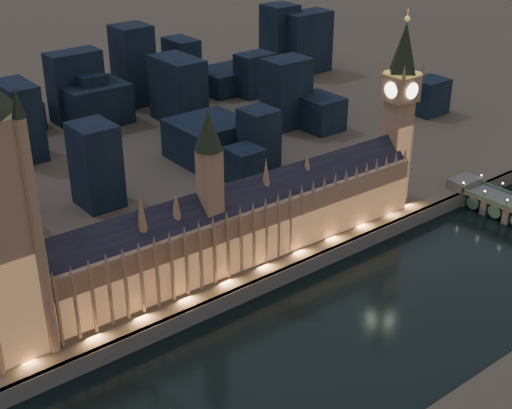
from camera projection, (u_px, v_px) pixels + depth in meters
ground_plane at (327, 333)px, 302.36m from camera, size 2000.00×2000.00×0.00m
embankment_wall at (266, 284)px, 329.37m from camera, size 2000.00×2.50×8.00m
palace_of_westminster at (245, 222)px, 336.05m from camera, size 202.00×25.73×78.00m
elizabeth_tower at (400, 98)px, 376.64m from camera, size 18.00×18.00×105.06m
city_backdrop at (115, 107)px, 479.63m from camera, size 476.68×215.63×71.59m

